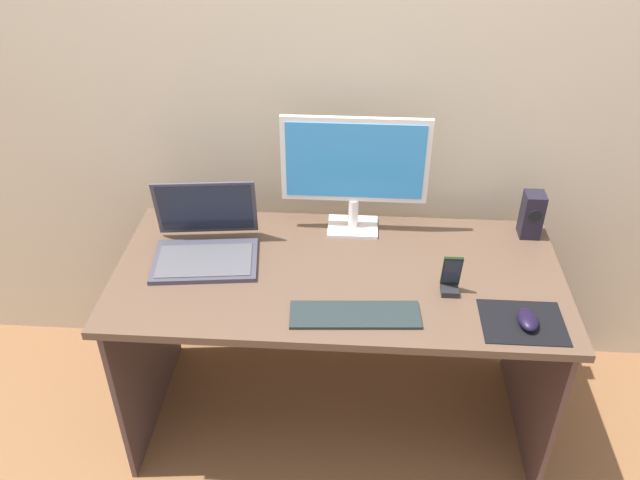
# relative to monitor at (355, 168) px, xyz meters

# --- Properties ---
(ground_plane) EXTENTS (8.00, 8.00, 0.00)m
(ground_plane) POSITION_rel_monitor_xyz_m (-0.04, -0.26, -0.96)
(ground_plane) COLOR brown
(wall_back) EXTENTS (6.00, 0.04, 2.50)m
(wall_back) POSITION_rel_monitor_xyz_m (-0.04, 0.19, 0.29)
(wall_back) COLOR beige
(wall_back) RESTS_ON ground_plane
(desk) EXTENTS (1.49, 0.70, 0.71)m
(desk) POSITION_rel_monitor_xyz_m (-0.04, -0.26, -0.39)
(desk) COLOR brown
(desk) RESTS_ON ground_plane
(monitor) EXTENTS (0.51, 0.14, 0.44)m
(monitor) POSITION_rel_monitor_xyz_m (0.00, 0.00, 0.00)
(monitor) COLOR silver
(monitor) RESTS_ON desk
(speaker_right) EXTENTS (0.07, 0.08, 0.17)m
(speaker_right) POSITION_rel_monitor_xyz_m (0.63, -0.00, -0.16)
(speaker_right) COLOR black
(speaker_right) RESTS_ON desk
(laptop) EXTENTS (0.38, 0.33, 0.24)m
(laptop) POSITION_rel_monitor_xyz_m (-0.50, -0.20, -0.20)
(laptop) COLOR #3C3A46
(laptop) RESTS_ON desk
(keyboard_external) EXTENTS (0.40, 0.15, 0.01)m
(keyboard_external) POSITION_rel_monitor_xyz_m (0.02, -0.48, -0.24)
(keyboard_external) COLOR #1E2728
(keyboard_external) RESTS_ON desk
(mousepad) EXTENTS (0.25, 0.20, 0.00)m
(mousepad) POSITION_rel_monitor_xyz_m (0.52, -0.48, -0.25)
(mousepad) COLOR black
(mousepad) RESTS_ON desk
(mouse) EXTENTS (0.06, 0.10, 0.04)m
(mouse) POSITION_rel_monitor_xyz_m (0.53, -0.49, -0.23)
(mouse) COLOR black
(mouse) RESTS_ON mousepad
(phone_in_dock) EXTENTS (0.06, 0.06, 0.14)m
(phone_in_dock) POSITION_rel_monitor_xyz_m (0.32, -0.35, -0.20)
(phone_in_dock) COLOR black
(phone_in_dock) RESTS_ON desk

